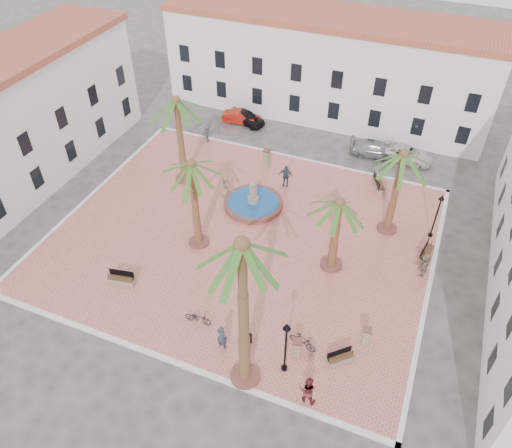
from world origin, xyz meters
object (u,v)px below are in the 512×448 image
(palm_sw, at_px, (192,174))
(bench_s, at_px, (122,280))
(bench_se, at_px, (340,359))
(car_white, at_px, (406,154))
(pedestrian_fountain_a, at_px, (225,186))
(fountain, at_px, (253,203))
(palm_nw, at_px, (177,110))
(palm_e, at_px, (339,212))
(pedestrian_north, at_px, (207,133))
(pedestrian_east, at_px, (425,264))
(cyclist_a, at_px, (222,337))
(pedestrian_fountain_b, at_px, (286,176))
(bollard_e, at_px, (366,336))
(bench_e, at_px, (426,254))
(lamppost_s, at_px, (286,339))
(litter_bin, at_px, (249,338))
(bench_ne, at_px, (378,185))
(bicycle_b, at_px, (303,342))
(palm_s, at_px, (242,261))
(cyclist_b, at_px, (308,390))
(bicycle_a, at_px, (198,318))
(lamppost_e, at_px, (438,209))
(bollard_n, at_px, (267,157))
(car_black, at_px, (246,117))
(palm_ne, at_px, (402,164))
(car_silver, at_px, (376,149))
(car_red, at_px, (241,117))
(bollard_se, at_px, (297,348))

(palm_sw, relative_size, bench_s, 3.81)
(bench_se, height_order, car_white, car_white)
(bench_se, distance_m, pedestrian_fountain_a, 16.66)
(fountain, relative_size, palm_nw, 0.60)
(palm_e, distance_m, pedestrian_north, 18.58)
(palm_nw, distance_m, pedestrian_east, 20.54)
(pedestrian_east, bearing_deg, pedestrian_fountain_a, -90.23)
(cyclist_a, xyz_separation_m, pedestrian_fountain_b, (-1.88, 15.88, 0.03))
(palm_sw, distance_m, bollard_e, 14.31)
(palm_nw, bearing_deg, palm_sw, -54.40)
(palm_e, height_order, pedestrian_east, palm_e)
(bench_e, relative_size, lamppost_s, 0.48)
(pedestrian_east, bearing_deg, litter_bin, -32.67)
(bench_e, distance_m, pedestrian_fountain_b, 12.32)
(palm_sw, height_order, pedestrian_east, palm_sw)
(bench_ne, relative_size, bicycle_b, 1.19)
(palm_s, bearing_deg, palm_nw, 128.25)
(pedestrian_fountain_a, bearing_deg, fountain, -49.91)
(palm_e, distance_m, lamppost_s, 8.88)
(palm_nw, relative_size, cyclist_b, 3.85)
(pedestrian_north, height_order, pedestrian_east, pedestrian_east)
(bench_ne, bearing_deg, palm_sw, 111.87)
(bench_e, bearing_deg, bicycle_a, 143.24)
(bench_s, xyz_separation_m, lamppost_e, (17.88, 12.16, 2.23))
(bollard_n, relative_size, litter_bin, 2.44)
(lamppost_s, bearing_deg, palm_nw, 134.86)
(pedestrian_fountain_b, relative_size, car_black, 0.49)
(palm_s, xyz_separation_m, palm_e, (2.02, 9.95, -4.32))
(palm_sw, distance_m, cyclist_b, 14.58)
(palm_ne, bearing_deg, lamppost_s, -102.29)
(bollard_n, relative_size, pedestrian_north, 0.90)
(palm_e, bearing_deg, bollard_n, 131.57)
(fountain, bearing_deg, palm_e, -28.00)
(car_black, bearing_deg, car_silver, -76.76)
(pedestrian_fountain_b, xyz_separation_m, pedestrian_north, (-8.72, 3.60, -0.10))
(lamppost_e, distance_m, cyclist_a, 17.28)
(palm_e, xyz_separation_m, cyclist_b, (1.48, -9.95, -3.72))
(car_black, bearing_deg, litter_bin, -139.46)
(cyclist_a, height_order, car_red, cyclist_a)
(car_black, distance_m, car_silver, 12.70)
(fountain, xyz_separation_m, cyclist_a, (3.26, -12.49, 0.61))
(lamppost_e, distance_m, car_black, 21.10)
(bollard_se, distance_m, car_red, 26.48)
(palm_sw, height_order, car_black, palm_sw)
(pedestrian_north, bearing_deg, cyclist_b, -128.71)
(bollard_se, bearing_deg, car_red, 120.18)
(pedestrian_fountain_b, bearing_deg, palm_nw, -169.57)
(cyclist_a, bearing_deg, bench_s, -5.14)
(palm_ne, xyz_separation_m, bench_s, (-14.87, -11.68, -5.47))
(palm_s, xyz_separation_m, bench_ne, (3.14, 19.70, -8.71))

